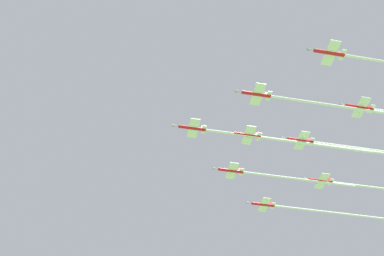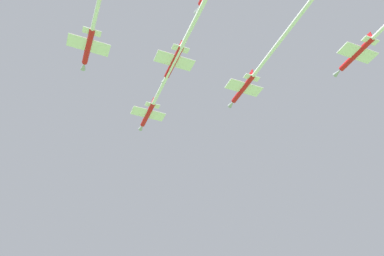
# 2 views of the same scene
# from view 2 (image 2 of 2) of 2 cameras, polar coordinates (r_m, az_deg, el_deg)

# --- Properties ---
(jet_lead) EXTENTS (80.56, 9.53, 2.74)m
(jet_lead) POSITION_cam_2_polar(r_m,az_deg,el_deg) (87.99, -2.04, 11.40)
(jet_lead) COLOR red
(jet_starboard_inner) EXTENTS (62.44, 9.53, 2.74)m
(jet_starboard_inner) POSITION_cam_2_polar(r_m,az_deg,el_deg) (87.89, 13.20, 12.71)
(jet_starboard_inner) COLOR red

